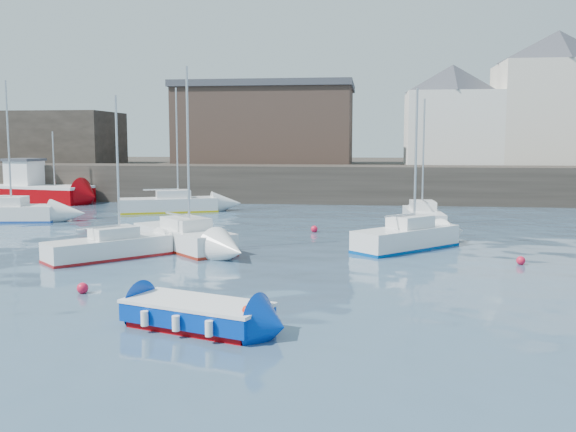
# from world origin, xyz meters

# --- Properties ---
(water) EXTENTS (220.00, 220.00, 0.00)m
(water) POSITION_xyz_m (0.00, 0.00, 0.00)
(water) COLOR #2D4760
(water) RESTS_ON ground
(quay_wall) EXTENTS (90.00, 5.00, 3.00)m
(quay_wall) POSITION_xyz_m (0.00, 35.00, 1.50)
(quay_wall) COLOR #28231E
(quay_wall) RESTS_ON ground
(land_strip) EXTENTS (90.00, 32.00, 2.80)m
(land_strip) POSITION_xyz_m (0.00, 53.00, 1.40)
(land_strip) COLOR #28231E
(land_strip) RESTS_ON ground
(bldg_east_a) EXTENTS (13.36, 13.36, 11.80)m
(bldg_east_a) POSITION_xyz_m (20.00, 42.00, 8.81)
(bldg_east_a) COLOR beige
(bldg_east_a) RESTS_ON land_strip
(bldg_east_d) EXTENTS (11.14, 11.14, 8.95)m
(bldg_east_d) POSITION_xyz_m (11.00, 41.50, 7.36)
(bldg_east_d) COLOR white
(bldg_east_d) RESTS_ON land_strip
(warehouse) EXTENTS (16.40, 10.40, 7.60)m
(warehouse) POSITION_xyz_m (-6.00, 43.00, 6.62)
(warehouse) COLOR #3D2D26
(warehouse) RESTS_ON land_strip
(bldg_west) EXTENTS (14.00, 8.00, 5.00)m
(bldg_west) POSITION_xyz_m (-28.00, 42.00, 5.30)
(bldg_west) COLOR #353028
(bldg_west) RESTS_ON land_strip
(blue_dinghy) EXTENTS (4.35, 2.96, 0.76)m
(blue_dinghy) POSITION_xyz_m (-0.75, -1.45, 0.42)
(blue_dinghy) COLOR #900004
(blue_dinghy) RESTS_ON ground
(fishing_boat) EXTENTS (9.19, 4.94, 5.77)m
(fishing_boat) POSITION_xyz_m (-23.37, 31.56, 1.12)
(fishing_boat) COLOR #900004
(fishing_boat) RESTS_ON ground
(sailboat_a) EXTENTS (4.91, 5.06, 6.95)m
(sailboat_a) POSITION_xyz_m (-7.27, 8.21, 0.49)
(sailboat_a) COLOR white
(sailboat_a) RESTS_ON ground
(sailboat_b) EXTENTS (6.03, 6.08, 8.35)m
(sailboat_b) POSITION_xyz_m (-4.82, 11.04, 0.54)
(sailboat_b) COLOR white
(sailboat_b) RESTS_ON ground
(sailboat_c) EXTENTS (5.23, 5.30, 7.43)m
(sailboat_c) POSITION_xyz_m (5.54, 12.18, 0.57)
(sailboat_c) COLOR white
(sailboat_c) RESTS_ON ground
(sailboat_e) EXTENTS (7.02, 3.25, 8.70)m
(sailboat_e) POSITION_xyz_m (-19.02, 19.46, 0.57)
(sailboat_e) COLOR white
(sailboat_e) RESTS_ON ground
(sailboat_f) EXTENTS (2.18, 5.86, 7.49)m
(sailboat_f) POSITION_xyz_m (7.00, 20.81, 0.53)
(sailboat_f) COLOR white
(sailboat_f) RESTS_ON ground
(sailboat_h) EXTENTS (7.08, 4.58, 8.71)m
(sailboat_h) POSITION_xyz_m (-10.27, 25.98, 0.57)
(sailboat_h) COLOR white
(sailboat_h) RESTS_ON ground
(buoy_near) EXTENTS (0.38, 0.38, 0.38)m
(buoy_near) POSITION_xyz_m (-5.60, 2.00, 0.00)
(buoy_near) COLOR red
(buoy_near) RESTS_ON ground
(buoy_mid) EXTENTS (0.36, 0.36, 0.36)m
(buoy_mid) POSITION_xyz_m (9.98, 8.99, 0.00)
(buoy_mid) COLOR red
(buoy_mid) RESTS_ON ground
(buoy_far) EXTENTS (0.38, 0.38, 0.38)m
(buoy_far) POSITION_xyz_m (0.80, 17.26, 0.00)
(buoy_far) COLOR red
(buoy_far) RESTS_ON ground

